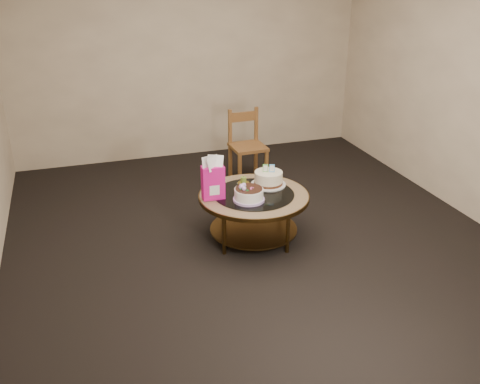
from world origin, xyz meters
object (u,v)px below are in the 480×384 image
object	(u,v)px
decorated_cake	(249,195)
cream_cake	(268,179)
coffee_table	(254,202)
dining_chair	(247,145)
gift_bag	(213,178)

from	to	relation	value
decorated_cake	cream_cake	bearing A→B (deg)	43.21
coffee_table	dining_chair	world-z (taller)	dining_chair
coffee_table	gift_bag	size ratio (longest dim) A/B	2.59
dining_chair	cream_cake	bearing A→B (deg)	-101.78
decorated_cake	gift_bag	xyz separation A→B (m)	(-0.28, 0.15, 0.14)
coffee_table	gift_bag	xyz separation A→B (m)	(-0.38, 0.02, 0.28)
coffee_table	gift_bag	world-z (taller)	gift_bag
decorated_cake	coffee_table	bearing A→B (deg)	53.25
dining_chair	coffee_table	bearing A→B (deg)	-108.45
coffee_table	cream_cake	distance (m)	0.29
coffee_table	decorated_cake	distance (m)	0.21
decorated_cake	dining_chair	world-z (taller)	dining_chair
decorated_cake	dining_chair	distance (m)	1.62
cream_cake	dining_chair	world-z (taller)	dining_chair
decorated_cake	cream_cake	size ratio (longest dim) A/B	0.85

